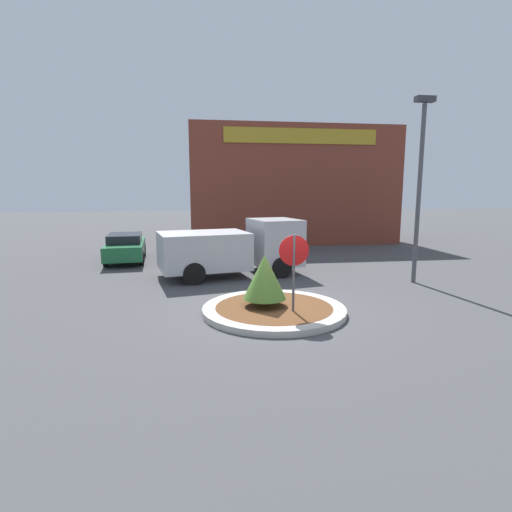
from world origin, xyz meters
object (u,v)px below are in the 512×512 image
stop_sign (294,260)px  utility_truck (233,247)px  parked_sedan_green (126,247)px  light_pole (420,177)px

stop_sign → utility_truck: stop_sign is taller
stop_sign → parked_sedan_green: (-6.11, 9.91, -0.89)m
utility_truck → parked_sedan_green: 6.50m
stop_sign → light_pole: 6.93m
utility_truck → parked_sedan_green: utility_truck is taller
utility_truck → parked_sedan_green: bearing=128.1°
stop_sign → utility_truck: 5.86m
stop_sign → light_pole: size_ratio=0.34×
utility_truck → light_pole: 7.55m
utility_truck → light_pole: (6.66, -2.24, 2.77)m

